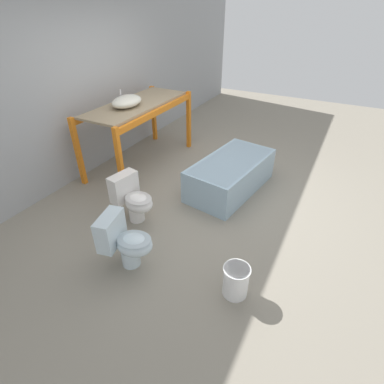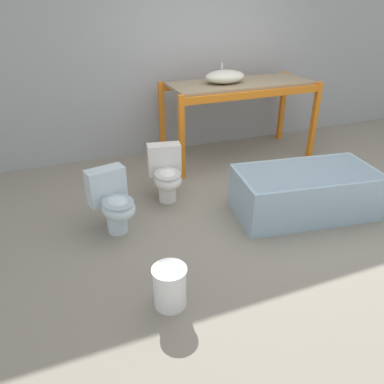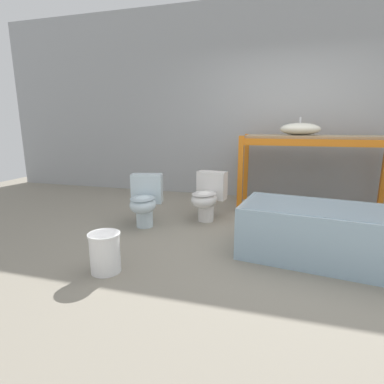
% 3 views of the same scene
% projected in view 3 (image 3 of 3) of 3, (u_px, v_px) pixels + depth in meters
% --- Properties ---
extents(ground_plane, '(12.00, 12.00, 0.00)m').
position_uv_depth(ground_plane, '(287.00, 241.00, 3.27)').
color(ground_plane, gray).
extents(warehouse_wall_rear, '(10.80, 0.08, 3.20)m').
position_uv_depth(warehouse_wall_rear, '(290.00, 102.00, 4.83)').
color(warehouse_wall_rear, '#9EA0A3').
rests_on(warehouse_wall_rear, ground_plane).
extents(shelving_rack, '(2.11, 0.88, 1.09)m').
position_uv_depth(shelving_rack, '(317.00, 146.00, 4.25)').
color(shelving_rack, orange).
rests_on(shelving_rack, ground_plane).
extents(sink_basin, '(0.55, 0.38, 0.25)m').
position_uv_depth(sink_basin, '(300.00, 129.00, 4.26)').
color(sink_basin, silver).
rests_on(sink_basin, shelving_rack).
extents(bathtub_main, '(1.60, 0.97, 0.50)m').
position_uv_depth(bathtub_main, '(324.00, 229.00, 2.78)').
color(bathtub_main, '#99B7CC').
rests_on(bathtub_main, ground_plane).
extents(toilet_near, '(0.44, 0.60, 0.63)m').
position_uv_depth(toilet_near, '(207.00, 195.00, 3.92)').
color(toilet_near, white).
rests_on(toilet_near, ground_plane).
extents(toilet_far, '(0.46, 0.61, 0.63)m').
position_uv_depth(toilet_far, '(145.00, 200.00, 3.70)').
color(toilet_far, silver).
rests_on(toilet_far, ground_plane).
extents(bucket_white, '(0.27, 0.27, 0.35)m').
position_uv_depth(bucket_white, '(105.00, 252.00, 2.55)').
color(bucket_white, white).
rests_on(bucket_white, ground_plane).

